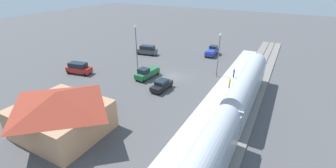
# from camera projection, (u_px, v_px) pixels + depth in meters

# --- Properties ---
(ground_plane) EXTENTS (200.00, 200.00, 0.00)m
(ground_plane) POSITION_uv_depth(u_px,v_px,m) (174.00, 76.00, 44.27)
(ground_plane) COLOR #4C4C4F
(railway_track) EXTENTS (4.80, 70.00, 0.30)m
(railway_track) POSITION_uv_depth(u_px,v_px,m) (249.00, 91.00, 38.23)
(railway_track) COLOR slate
(railway_track) RESTS_ON ground
(platform) EXTENTS (3.20, 46.00, 0.30)m
(platform) POSITION_uv_depth(u_px,v_px,m) (225.00, 86.00, 39.92)
(platform) COLOR #B7B2A8
(platform) RESTS_ON ground
(station_building) EXTENTS (10.74, 9.33, 5.59)m
(station_building) POSITION_uv_depth(u_px,v_px,m) (61.00, 112.00, 27.22)
(station_building) COLOR tan
(station_building) RESTS_ON ground
(pedestrian_on_platform) EXTENTS (0.36, 0.36, 1.71)m
(pedestrian_on_platform) POSITION_uv_depth(u_px,v_px,m) (230.00, 82.00, 38.68)
(pedestrian_on_platform) COLOR brown
(pedestrian_on_platform) RESTS_ON platform
(pedestrian_waiting_far) EXTENTS (0.36, 0.36, 1.71)m
(pedestrian_waiting_far) POSITION_uv_depth(u_px,v_px,m) (234.00, 72.00, 42.69)
(pedestrian_waiting_far) COLOR #23284C
(pedestrian_waiting_far) RESTS_ON platform
(sedan_black) EXTENTS (2.12, 4.61, 1.74)m
(sedan_black) POSITION_uv_depth(u_px,v_px,m) (162.00, 85.00, 38.66)
(sedan_black) COLOR black
(sedan_black) RESTS_ON ground
(suv_charcoal) EXTENTS (5.14, 2.95, 2.22)m
(suv_charcoal) POSITION_uv_depth(u_px,v_px,m) (147.00, 50.00, 56.12)
(suv_charcoal) COLOR #47494F
(suv_charcoal) RESTS_ON ground
(suv_red) EXTENTS (5.18, 3.09, 2.22)m
(suv_red) POSITION_uv_depth(u_px,v_px,m) (79.00, 68.00, 45.09)
(suv_red) COLOR red
(suv_red) RESTS_ON ground
(pickup_green) EXTENTS (2.49, 5.57, 2.14)m
(pickup_green) POSITION_uv_depth(u_px,v_px,m) (147.00, 73.00, 43.19)
(pickup_green) COLOR #236638
(pickup_green) RESTS_ON ground
(pickup_blue) EXTENTS (2.06, 5.43, 2.14)m
(pickup_blue) POSITION_uv_depth(u_px,v_px,m) (212.00, 51.00, 55.65)
(pickup_blue) COLOR #283D9E
(pickup_blue) RESTS_ON ground
(light_pole_near_platform) EXTENTS (0.44, 0.44, 8.25)m
(light_pole_near_platform) POSITION_uv_depth(u_px,v_px,m) (219.00, 50.00, 42.10)
(light_pole_near_platform) COLOR #515156
(light_pole_near_platform) RESTS_ON ground
(light_pole_lot_center) EXTENTS (0.44, 0.44, 8.81)m
(light_pole_lot_center) POSITION_uv_depth(u_px,v_px,m) (136.00, 42.00, 46.03)
(light_pole_lot_center) COLOR #515156
(light_pole_lot_center) RESTS_ON ground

